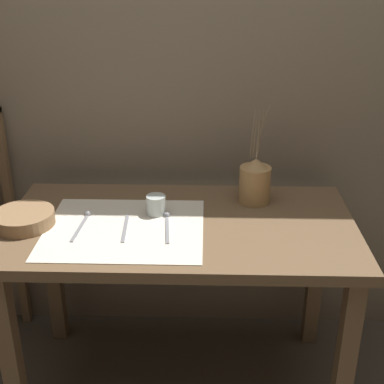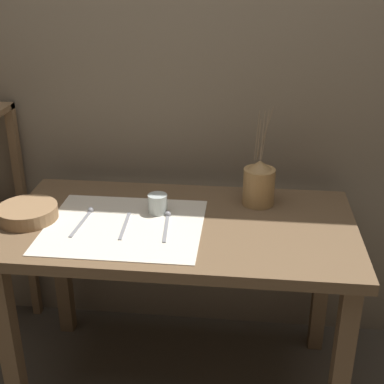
# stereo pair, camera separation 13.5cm
# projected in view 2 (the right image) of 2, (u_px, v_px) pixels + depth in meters

# --- Properties ---
(ground_plane) EXTENTS (12.00, 12.00, 0.00)m
(ground_plane) POSITION_uv_depth(u_px,v_px,m) (181.00, 379.00, 2.22)
(ground_plane) COLOR #473F35
(stone_wall_back) EXTENTS (7.00, 0.06, 2.40)m
(stone_wall_back) POSITION_uv_depth(u_px,v_px,m) (193.00, 68.00, 2.13)
(stone_wall_back) COLOR #7A6B56
(stone_wall_back) RESTS_ON ground_plane
(wooden_table) EXTENTS (1.26, 0.67, 0.74)m
(wooden_table) POSITION_uv_depth(u_px,v_px,m) (180.00, 247.00, 1.96)
(wooden_table) COLOR brown
(wooden_table) RESTS_ON ground_plane
(linen_cloth) EXTENTS (0.55, 0.47, 0.00)m
(linen_cloth) POSITION_uv_depth(u_px,v_px,m) (124.00, 226.00, 1.89)
(linen_cloth) COLOR beige
(linen_cloth) RESTS_ON wooden_table
(pitcher_with_flowers) EXTENTS (0.12, 0.12, 0.39)m
(pitcher_with_flowers) POSITION_uv_depth(u_px,v_px,m) (259.00, 184.00, 2.02)
(pitcher_with_flowers) COLOR #A87F4C
(pitcher_with_flowers) RESTS_ON wooden_table
(wooden_bowl) EXTENTS (0.22, 0.22, 0.05)m
(wooden_bowl) POSITION_uv_depth(u_px,v_px,m) (28.00, 213.00, 1.93)
(wooden_bowl) COLOR #8E6B47
(wooden_bowl) RESTS_ON wooden_table
(glass_tumbler_near) EXTENTS (0.07, 0.07, 0.07)m
(glass_tumbler_near) POSITION_uv_depth(u_px,v_px,m) (158.00, 204.00, 1.97)
(glass_tumbler_near) COLOR #B7C1BC
(glass_tumbler_near) RESTS_ON wooden_table
(spoon_outer) EXTENTS (0.03, 0.22, 0.02)m
(spoon_outer) POSITION_uv_depth(u_px,v_px,m) (87.00, 216.00, 1.95)
(spoon_outer) COLOR gray
(spoon_outer) RESTS_ON wooden_table
(knife_center) EXTENTS (0.02, 0.20, 0.00)m
(knife_center) POSITION_uv_depth(u_px,v_px,m) (125.00, 226.00, 1.88)
(knife_center) COLOR gray
(knife_center) RESTS_ON wooden_table
(spoon_inner) EXTENTS (0.04, 0.22, 0.02)m
(spoon_inner) POSITION_uv_depth(u_px,v_px,m) (167.00, 220.00, 1.92)
(spoon_inner) COLOR gray
(spoon_inner) RESTS_ON wooden_table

